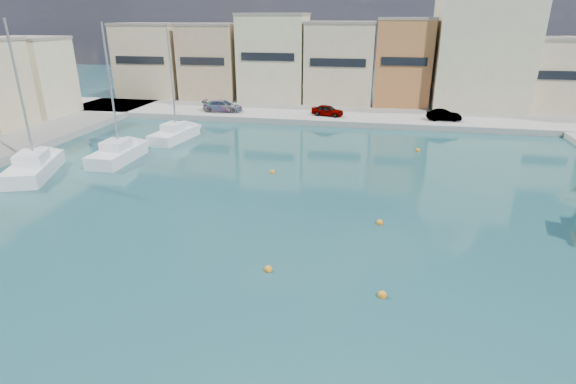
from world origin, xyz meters
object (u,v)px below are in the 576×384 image
(church_block, at_px, (482,35))
(yacht_mid, at_px, (43,161))
(yacht_north, at_px, (184,131))
(yacht_midnorth, at_px, (128,150))

(church_block, height_order, yacht_mid, church_block)
(yacht_north, height_order, yacht_midnorth, yacht_midnorth)
(church_block, relative_size, yacht_midnorth, 1.75)
(church_block, bearing_deg, yacht_midnorth, -140.58)
(church_block, distance_m, yacht_midnorth, 40.11)
(yacht_north, bearing_deg, yacht_mid, -120.67)
(yacht_north, height_order, yacht_mid, yacht_mid)
(yacht_north, xyz_separation_m, yacht_midnorth, (-1.84, -6.74, 0.03))
(yacht_midnorth, relative_size, yacht_mid, 0.98)
(yacht_mid, bearing_deg, yacht_midnorth, 41.68)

